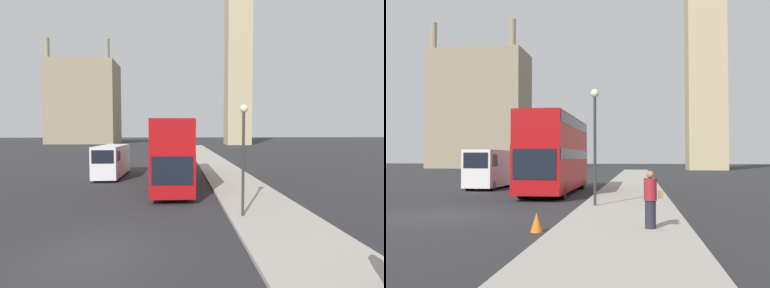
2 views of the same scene
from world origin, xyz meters
TOP-DOWN VIEW (x-y plane):
  - ground_plane at (0.00, 0.00)m, footprint 300.00×300.00m
  - sidewalk_strip at (6.95, 0.00)m, footprint 3.90×120.00m
  - clock_tower at (19.61, 65.53)m, footprint 7.25×7.42m
  - building_block_distant at (-26.77, 74.33)m, footprint 20.27×11.14m
  - red_double_decker_bus at (2.48, 10.72)m, footprint 2.48×10.99m
  - white_van at (-2.81, 13.73)m, footprint 1.95×5.33m
  - street_lamp at (5.61, 3.05)m, footprint 0.36×0.36m

SIDE VIEW (x-z plane):
  - ground_plane at x=0.00m, z-range 0.00..0.00m
  - sidewalk_strip at x=6.95m, z-range 0.00..0.15m
  - white_van at x=-2.81m, z-range 0.09..2.76m
  - red_double_decker_bus at x=2.48m, z-range 0.26..4.81m
  - street_lamp at x=5.61m, z-range 0.99..5.85m
  - building_block_distant at x=-26.77m, z-range -2.72..28.07m
  - clock_tower at x=19.61m, z-range 0.85..64.64m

